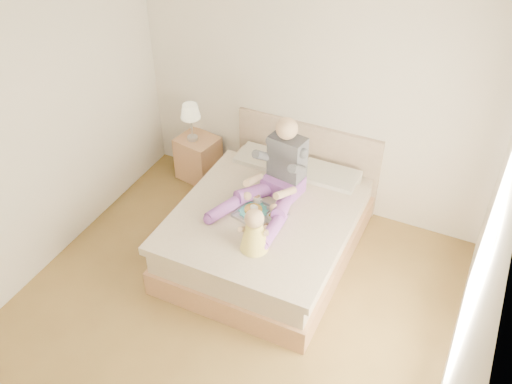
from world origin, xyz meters
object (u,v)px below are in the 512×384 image
at_px(adult, 277,178).
at_px(tray, 261,214).
at_px(baby, 255,232).
at_px(bed, 271,225).
at_px(nightstand, 198,158).

height_order(adult, tray, adult).
bearing_deg(baby, bed, 89.04).
xyz_separation_m(bed, baby, (0.12, -0.64, 0.47)).
bearing_deg(baby, tray, 96.02).
distance_m(bed, nightstand, 1.56).
relative_size(tray, baby, 1.18).
bearing_deg(adult, bed, -83.55).
bearing_deg(bed, baby, -79.43).
relative_size(bed, baby, 4.88).
bearing_deg(adult, nightstand, 162.28).
height_order(nightstand, baby, baby).
xyz_separation_m(nightstand, baby, (1.46, -1.44, 0.51)).
xyz_separation_m(nightstand, tray, (1.32, -1.02, 0.36)).
distance_m(bed, adult, 0.56).
height_order(bed, baby, baby).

